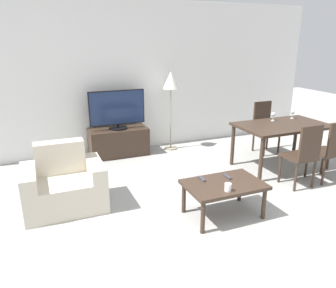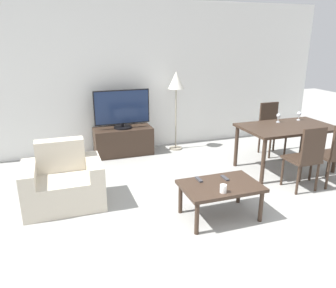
% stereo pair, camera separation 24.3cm
% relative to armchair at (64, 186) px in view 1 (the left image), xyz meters
% --- Properties ---
extents(ground_plane, '(18.00, 18.00, 0.00)m').
position_rel_armchair_xyz_m(ground_plane, '(1.50, -1.84, -0.29)').
color(ground_plane, '#9E9E99').
extents(wall_back, '(7.58, 0.06, 2.70)m').
position_rel_armchair_xyz_m(wall_back, '(1.50, 1.95, 1.06)').
color(wall_back, white).
rests_on(wall_back, ground_plane).
extents(armchair, '(0.97, 0.70, 0.80)m').
position_rel_armchair_xyz_m(armchair, '(0.00, 0.00, 0.00)').
color(armchair, beige).
rests_on(armchair, ground_plane).
extents(tv_stand, '(1.04, 0.47, 0.50)m').
position_rel_armchair_xyz_m(tv_stand, '(1.11, 1.64, -0.04)').
color(tv_stand, '#38281E').
rests_on(tv_stand, ground_plane).
extents(tv, '(0.99, 0.32, 0.69)m').
position_rel_armchair_xyz_m(tv, '(1.11, 1.64, 0.55)').
color(tv, black).
rests_on(tv, tv_stand).
extents(coffee_table, '(0.92, 0.60, 0.42)m').
position_rel_armchair_xyz_m(coffee_table, '(1.73, -0.94, 0.09)').
color(coffee_table, '#38281E').
rests_on(coffee_table, ground_plane).
extents(dining_table, '(1.45, 0.87, 0.73)m').
position_rel_armchair_xyz_m(dining_table, '(3.42, 0.07, 0.36)').
color(dining_table, '#38281E').
rests_on(dining_table, ground_plane).
extents(dining_chair_near, '(0.40, 0.40, 0.93)m').
position_rel_armchair_xyz_m(dining_chair_near, '(3.16, -0.67, 0.23)').
color(dining_chair_near, '#38281E').
rests_on(dining_chair_near, ground_plane).
extents(dining_chair_far, '(0.40, 0.40, 0.93)m').
position_rel_armchair_xyz_m(dining_chair_far, '(3.67, 0.82, 0.23)').
color(dining_chair_far, '#38281E').
rests_on(dining_chair_far, ground_plane).
extents(dining_chair_near_right, '(0.40, 0.40, 0.93)m').
position_rel_armchair_xyz_m(dining_chair_near_right, '(3.67, -0.67, 0.23)').
color(dining_chair_near_right, '#38281E').
rests_on(dining_chair_near_right, ground_plane).
extents(floor_lamp, '(0.29, 0.29, 1.47)m').
position_rel_armchair_xyz_m(floor_lamp, '(2.12, 1.61, 0.95)').
color(floor_lamp, gray).
rests_on(floor_lamp, ground_plane).
extents(remote_primary, '(0.04, 0.15, 0.02)m').
position_rel_armchair_xyz_m(remote_primary, '(1.54, -0.75, 0.15)').
color(remote_primary, '#38383D').
rests_on(remote_primary, coffee_table).
extents(remote_secondary, '(0.04, 0.15, 0.02)m').
position_rel_armchair_xyz_m(remote_secondary, '(1.85, -0.81, 0.15)').
color(remote_secondary, '#38383D').
rests_on(remote_secondary, coffee_table).
extents(cup_white_near, '(0.08, 0.08, 0.09)m').
position_rel_armchair_xyz_m(cup_white_near, '(1.65, -1.13, 0.18)').
color(cup_white_near, white).
rests_on(cup_white_near, coffee_table).
extents(wine_glass_left, '(0.07, 0.07, 0.15)m').
position_rel_armchair_xyz_m(wine_glass_left, '(3.84, 0.33, 0.54)').
color(wine_glass_left, silver).
rests_on(wine_glass_left, dining_table).
extents(wine_glass_center, '(0.07, 0.07, 0.15)m').
position_rel_armchair_xyz_m(wine_glass_center, '(3.42, 0.32, 0.54)').
color(wine_glass_center, silver).
rests_on(wine_glass_center, dining_table).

